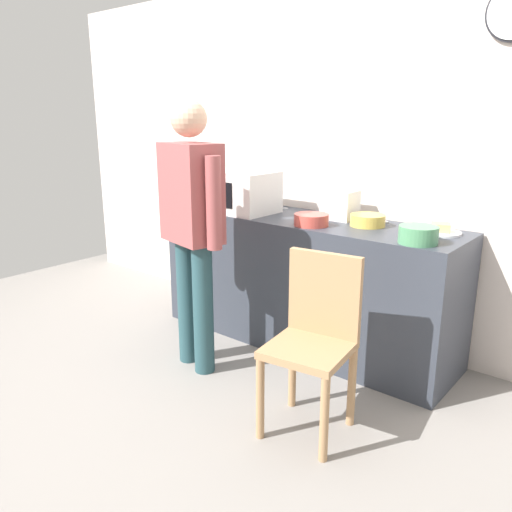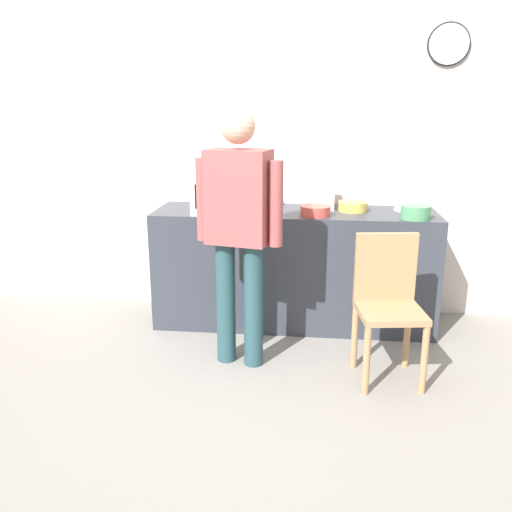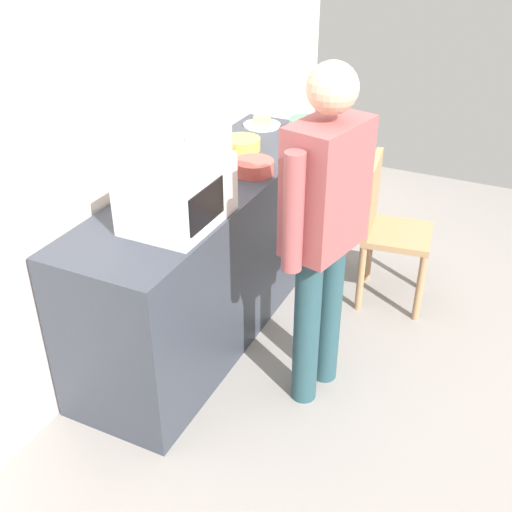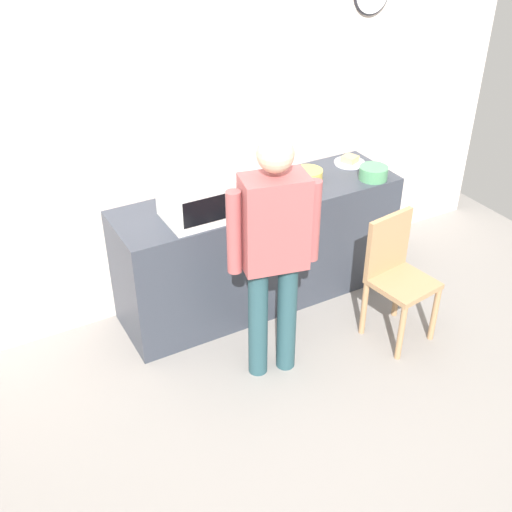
% 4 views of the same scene
% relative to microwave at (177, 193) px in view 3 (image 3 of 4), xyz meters
% --- Properties ---
extents(ground_plane, '(6.00, 6.00, 0.00)m').
position_rel_microwave_xyz_m(ground_plane, '(0.29, -1.12, -1.08)').
color(ground_plane, gray).
extents(back_wall, '(5.40, 0.13, 2.60)m').
position_rel_microwave_xyz_m(back_wall, '(0.30, 0.48, 0.23)').
color(back_wall, silver).
rests_on(back_wall, ground_plane).
extents(kitchen_counter, '(2.19, 0.62, 0.93)m').
position_rel_microwave_xyz_m(kitchen_counter, '(0.52, 0.10, -0.61)').
color(kitchen_counter, '#333842').
rests_on(kitchen_counter, ground_plane).
extents(microwave, '(0.50, 0.39, 0.30)m').
position_rel_microwave_xyz_m(microwave, '(0.00, 0.00, 0.00)').
color(microwave, silver).
rests_on(microwave, kitchen_counter).
extents(sandwich_plate, '(0.25, 0.25, 0.07)m').
position_rel_microwave_xyz_m(sandwich_plate, '(1.41, 0.23, -0.13)').
color(sandwich_plate, white).
rests_on(sandwich_plate, kitchen_counter).
extents(salad_bowl, '(0.22, 0.22, 0.10)m').
position_rel_microwave_xyz_m(salad_bowl, '(1.40, -0.09, -0.10)').
color(salad_bowl, '#4C8E60').
rests_on(salad_bowl, kitchen_counter).
extents(cereal_bowl, '(0.23, 0.23, 0.08)m').
position_rel_microwave_xyz_m(cereal_bowl, '(0.68, -0.07, -0.11)').
color(cereal_bowl, '#C64C42').
rests_on(cereal_bowl, kitchen_counter).
extents(mixing_bowl, '(0.23, 0.23, 0.08)m').
position_rel_microwave_xyz_m(mixing_bowl, '(0.97, 0.15, -0.11)').
color(mixing_bowl, gold).
rests_on(mixing_bowl, kitchen_counter).
extents(toaster, '(0.22, 0.18, 0.20)m').
position_rel_microwave_xyz_m(toaster, '(0.71, 0.23, -0.05)').
color(toaster, silver).
rests_on(toaster, kitchen_counter).
extents(fork_utensil, '(0.13, 0.14, 0.01)m').
position_rel_microwave_xyz_m(fork_utensil, '(0.15, 0.26, -0.15)').
color(fork_utensil, silver).
rests_on(fork_utensil, kitchen_counter).
extents(spoon_utensil, '(0.14, 0.13, 0.01)m').
position_rel_microwave_xyz_m(spoon_utensil, '(0.96, 0.37, -0.15)').
color(spoon_utensil, silver).
rests_on(spoon_utensil, kitchen_counter).
extents(person_standing, '(0.58, 0.32, 1.71)m').
position_rel_microwave_xyz_m(person_standing, '(0.18, -0.66, -0.07)').
color(person_standing, '#264950').
rests_on(person_standing, ground_plane).
extents(wooden_chair, '(0.45, 0.45, 0.94)m').
position_rel_microwave_xyz_m(wooden_chair, '(1.15, -0.74, -0.55)').
color(wooden_chair, '#A87F56').
rests_on(wooden_chair, ground_plane).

